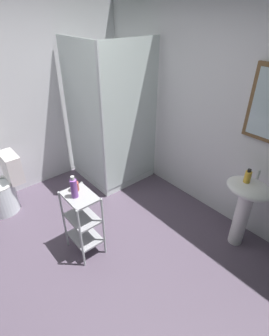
{
  "coord_description": "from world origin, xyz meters",
  "views": [
    {
      "loc": [
        1.65,
        -0.73,
        2.3
      ],
      "look_at": [
        -0.03,
        0.69,
        0.94
      ],
      "focal_mm": 28.15,
      "sensor_mm": 36.0,
      "label": 1
    }
  ],
  "objects_px": {
    "shower_stall": "(111,151)",
    "storage_cart": "(83,219)",
    "pedestal_sink": "(246,201)",
    "toilet": "(4,189)",
    "rinse_cup": "(75,186)",
    "conditioner_bottle_purple": "(74,188)",
    "hand_soap_bottle": "(248,177)"
  },
  "relations": [
    {
      "from": "storage_cart",
      "to": "conditioner_bottle_purple",
      "type": "relative_size",
      "value": 3.18
    },
    {
      "from": "toilet",
      "to": "rinse_cup",
      "type": "height_order",
      "value": "rinse_cup"
    },
    {
      "from": "toilet",
      "to": "shower_stall",
      "type": "bearing_deg",
      "value": 79.48
    },
    {
      "from": "shower_stall",
      "to": "rinse_cup",
      "type": "bearing_deg",
      "value": -50.4
    },
    {
      "from": "storage_cart",
      "to": "conditioner_bottle_purple",
      "type": "xyz_separation_m",
      "value": [
        -0.01,
        -0.04,
        0.41
      ]
    },
    {
      "from": "conditioner_bottle_purple",
      "to": "shower_stall",
      "type": "bearing_deg",
      "value": 131.09
    },
    {
      "from": "rinse_cup",
      "to": "toilet",
      "type": "bearing_deg",
      "value": -159.08
    },
    {
      "from": "rinse_cup",
      "to": "pedestal_sink",
      "type": "bearing_deg",
      "value": 50.57
    },
    {
      "from": "shower_stall",
      "to": "rinse_cup",
      "type": "xyz_separation_m",
      "value": [
        0.87,
        -1.05,
        0.32
      ]
    },
    {
      "from": "rinse_cup",
      "to": "storage_cart",
      "type": "bearing_deg",
      "value": -7.22
    },
    {
      "from": "pedestal_sink",
      "to": "toilet",
      "type": "bearing_deg",
      "value": -141.65
    },
    {
      "from": "shower_stall",
      "to": "storage_cart",
      "type": "distance_m",
      "value": 1.44
    },
    {
      "from": "conditioner_bottle_purple",
      "to": "pedestal_sink",
      "type": "bearing_deg",
      "value": 54.1
    },
    {
      "from": "toilet",
      "to": "hand_soap_bottle",
      "type": "relative_size",
      "value": 5.13
    },
    {
      "from": "pedestal_sink",
      "to": "storage_cart",
      "type": "bearing_deg",
      "value": -126.47
    },
    {
      "from": "shower_stall",
      "to": "rinse_cup",
      "type": "relative_size",
      "value": 22.71
    },
    {
      "from": "toilet",
      "to": "hand_soap_bottle",
      "type": "xyz_separation_m",
      "value": [
        2.21,
        1.76,
        0.56
      ]
    },
    {
      "from": "toilet",
      "to": "storage_cart",
      "type": "distance_m",
      "value": 1.32
    },
    {
      "from": "pedestal_sink",
      "to": "toilet",
      "type": "distance_m",
      "value": 2.88
    },
    {
      "from": "toilet",
      "to": "hand_soap_bottle",
      "type": "height_order",
      "value": "hand_soap_bottle"
    },
    {
      "from": "toilet",
      "to": "conditioner_bottle_purple",
      "type": "height_order",
      "value": "conditioner_bottle_purple"
    },
    {
      "from": "toilet",
      "to": "rinse_cup",
      "type": "bearing_deg",
      "value": 20.92
    },
    {
      "from": "conditioner_bottle_purple",
      "to": "rinse_cup",
      "type": "relative_size",
      "value": 2.64
    },
    {
      "from": "conditioner_bottle_purple",
      "to": "rinse_cup",
      "type": "xyz_separation_m",
      "value": [
        -0.09,
        0.05,
        -0.06
      ]
    },
    {
      "from": "pedestal_sink",
      "to": "rinse_cup",
      "type": "bearing_deg",
      "value": -129.43
    },
    {
      "from": "shower_stall",
      "to": "pedestal_sink",
      "type": "relative_size",
      "value": 2.47
    },
    {
      "from": "conditioner_bottle_purple",
      "to": "rinse_cup",
      "type": "distance_m",
      "value": 0.12
    },
    {
      "from": "pedestal_sink",
      "to": "conditioner_bottle_purple",
      "type": "distance_m",
      "value": 1.74
    },
    {
      "from": "toilet",
      "to": "pedestal_sink",
      "type": "bearing_deg",
      "value": 38.35
    },
    {
      "from": "storage_cart",
      "to": "rinse_cup",
      "type": "bearing_deg",
      "value": 172.78
    },
    {
      "from": "storage_cart",
      "to": "rinse_cup",
      "type": "xyz_separation_m",
      "value": [
        -0.1,
        0.01,
        0.35
      ]
    },
    {
      "from": "pedestal_sink",
      "to": "conditioner_bottle_purple",
      "type": "relative_size",
      "value": 3.48
    }
  ]
}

